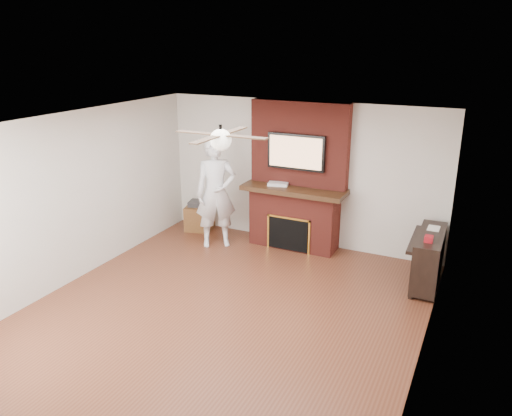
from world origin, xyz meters
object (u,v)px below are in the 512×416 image
at_px(person, 216,193).
at_px(fireplace, 296,191).
at_px(side_table, 200,216).
at_px(piano, 428,257).

bearing_deg(person, fireplace, -9.62).
relative_size(fireplace, person, 1.31).
bearing_deg(person, side_table, 106.87).
relative_size(side_table, piano, 0.48).
relative_size(person, side_table, 3.23).
height_order(fireplace, side_table, fireplace).
height_order(side_table, piano, piano).
bearing_deg(side_table, piano, -21.23).
bearing_deg(side_table, person, -52.41).
bearing_deg(piano, fireplace, 165.34).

